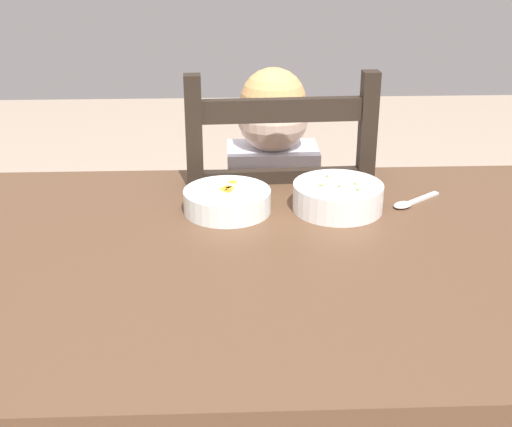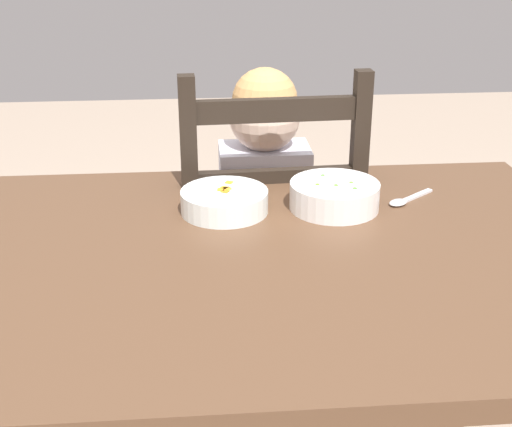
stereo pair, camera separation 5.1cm
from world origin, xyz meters
name	(u,v)px [view 1 (the left image)]	position (x,y,z in m)	size (l,w,h in m)	color
dining_table	(225,299)	(0.00, 0.00, 0.62)	(1.39, 0.87, 0.71)	brown
dining_chair	(273,260)	(0.12, 0.48, 0.45)	(0.44, 0.44, 0.96)	black
child_figure	(273,200)	(0.12, 0.48, 0.62)	(0.32, 0.31, 0.94)	silver
bowl_of_peas	(338,196)	(0.23, 0.19, 0.74)	(0.18, 0.18, 0.06)	white
bowl_of_carrots	(227,200)	(0.01, 0.19, 0.74)	(0.18, 0.18, 0.05)	white
spoon	(409,203)	(0.38, 0.20, 0.72)	(0.12, 0.10, 0.01)	silver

